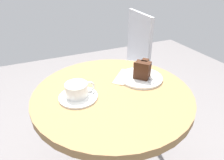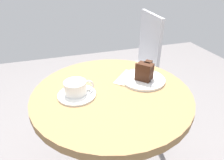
{
  "view_description": "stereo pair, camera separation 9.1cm",
  "coord_description": "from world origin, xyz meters",
  "px_view_note": "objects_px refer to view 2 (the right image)",
  "views": [
    {
      "loc": [
        -0.31,
        -0.69,
        1.19
      ],
      "look_at": [
        0.01,
        0.03,
        0.74
      ],
      "focal_mm": 32.0,
      "sensor_mm": 36.0,
      "label": 1
    },
    {
      "loc": [
        -0.23,
        -0.73,
        1.19
      ],
      "look_at": [
        0.01,
        0.03,
        0.74
      ],
      "focal_mm": 32.0,
      "sensor_mm": 36.0,
      "label": 2
    }
  ],
  "objects_px": {
    "coffee_cup": "(76,87)",
    "cafe_chair": "(137,62)",
    "cake_plate": "(143,79)",
    "cake_slice": "(145,71)",
    "saucer": "(77,95)",
    "napkin": "(137,80)",
    "teaspoon": "(90,91)",
    "fork": "(151,81)"
  },
  "relations": [
    {
      "from": "coffee_cup",
      "to": "cafe_chair",
      "type": "height_order",
      "value": "cafe_chair"
    },
    {
      "from": "cake_plate",
      "to": "cake_slice",
      "type": "relative_size",
      "value": 2.07
    },
    {
      "from": "saucer",
      "to": "napkin",
      "type": "bearing_deg",
      "value": 9.01
    },
    {
      "from": "napkin",
      "to": "cafe_chair",
      "type": "relative_size",
      "value": 0.26
    },
    {
      "from": "coffee_cup",
      "to": "saucer",
      "type": "bearing_deg",
      "value": -85.04
    },
    {
      "from": "teaspoon",
      "to": "napkin",
      "type": "relative_size",
      "value": 0.38
    },
    {
      "from": "fork",
      "to": "cafe_chair",
      "type": "height_order",
      "value": "cafe_chair"
    },
    {
      "from": "napkin",
      "to": "saucer",
      "type": "bearing_deg",
      "value": -170.99
    },
    {
      "from": "cake_slice",
      "to": "napkin",
      "type": "xyz_separation_m",
      "value": [
        -0.03,
        0.02,
        -0.05
      ]
    },
    {
      "from": "cafe_chair",
      "to": "cake_slice",
      "type": "bearing_deg",
      "value": -17.38
    },
    {
      "from": "cake_slice",
      "to": "fork",
      "type": "bearing_deg",
      "value": -61.66
    },
    {
      "from": "teaspoon",
      "to": "cafe_chair",
      "type": "relative_size",
      "value": 0.1
    },
    {
      "from": "saucer",
      "to": "cake_slice",
      "type": "bearing_deg",
      "value": 5.46
    },
    {
      "from": "saucer",
      "to": "fork",
      "type": "bearing_deg",
      "value": -0.65
    },
    {
      "from": "coffee_cup",
      "to": "cake_slice",
      "type": "bearing_deg",
      "value": 4.28
    },
    {
      "from": "cake_slice",
      "to": "napkin",
      "type": "bearing_deg",
      "value": 153.49
    },
    {
      "from": "cake_plate",
      "to": "cake_slice",
      "type": "height_order",
      "value": "cake_slice"
    },
    {
      "from": "coffee_cup",
      "to": "cake_plate",
      "type": "bearing_deg",
      "value": 4.96
    },
    {
      "from": "teaspoon",
      "to": "cake_plate",
      "type": "relative_size",
      "value": 0.42
    },
    {
      "from": "cake_plate",
      "to": "cafe_chair",
      "type": "relative_size",
      "value": 0.24
    },
    {
      "from": "teaspoon",
      "to": "cake_slice",
      "type": "height_order",
      "value": "cake_slice"
    },
    {
      "from": "cake_slice",
      "to": "fork",
      "type": "xyz_separation_m",
      "value": [
        0.02,
        -0.04,
        -0.04
      ]
    },
    {
      "from": "fork",
      "to": "coffee_cup",
      "type": "bearing_deg",
      "value": -75.77
    },
    {
      "from": "cake_plate",
      "to": "napkin",
      "type": "xyz_separation_m",
      "value": [
        -0.03,
        0.01,
        -0.0
      ]
    },
    {
      "from": "saucer",
      "to": "cake_slice",
      "type": "distance_m",
      "value": 0.34
    },
    {
      "from": "cake_slice",
      "to": "fork",
      "type": "relative_size",
      "value": 0.8
    },
    {
      "from": "teaspoon",
      "to": "napkin",
      "type": "bearing_deg",
      "value": 75.57
    },
    {
      "from": "coffee_cup",
      "to": "teaspoon",
      "type": "relative_size",
      "value": 1.44
    },
    {
      "from": "saucer",
      "to": "cake_plate",
      "type": "xyz_separation_m",
      "value": [
        0.33,
        0.04,
        0.0
      ]
    },
    {
      "from": "cake_slice",
      "to": "cake_plate",
      "type": "bearing_deg",
      "value": 142.3
    },
    {
      "from": "napkin",
      "to": "coffee_cup",
      "type": "bearing_deg",
      "value": -172.28
    },
    {
      "from": "coffee_cup",
      "to": "teaspoon",
      "type": "xyz_separation_m",
      "value": [
        0.06,
        -0.0,
        -0.03
      ]
    },
    {
      "from": "saucer",
      "to": "napkin",
      "type": "xyz_separation_m",
      "value": [
        0.3,
        0.05,
        -0.0
      ]
    },
    {
      "from": "cake_slice",
      "to": "saucer",
      "type": "bearing_deg",
      "value": -174.54
    },
    {
      "from": "saucer",
      "to": "fork",
      "type": "distance_m",
      "value": 0.36
    },
    {
      "from": "cake_plate",
      "to": "cafe_chair",
      "type": "bearing_deg",
      "value": 67.83
    },
    {
      "from": "cake_plate",
      "to": "napkin",
      "type": "relative_size",
      "value": 0.91
    },
    {
      "from": "teaspoon",
      "to": "cake_slice",
      "type": "bearing_deg",
      "value": 71.12
    },
    {
      "from": "teaspoon",
      "to": "fork",
      "type": "distance_m",
      "value": 0.3
    },
    {
      "from": "fork",
      "to": "napkin",
      "type": "xyz_separation_m",
      "value": [
        -0.05,
        0.05,
        -0.01
      ]
    },
    {
      "from": "cake_plate",
      "to": "fork",
      "type": "relative_size",
      "value": 1.66
    },
    {
      "from": "teaspoon",
      "to": "cake_slice",
      "type": "distance_m",
      "value": 0.28
    }
  ]
}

